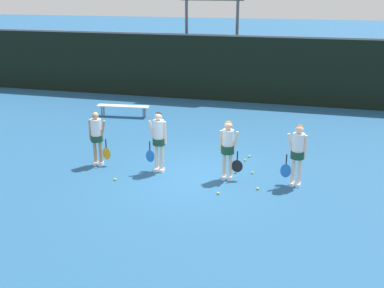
{
  "coord_description": "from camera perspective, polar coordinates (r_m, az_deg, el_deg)",
  "views": [
    {
      "loc": [
        3.01,
        -11.56,
        5.12
      ],
      "look_at": [
        -0.04,
        0.04,
        0.93
      ],
      "focal_mm": 42.0,
      "sensor_mm": 36.0,
      "label": 1
    }
  ],
  "objects": [
    {
      "name": "ground_plane",
      "position": [
        13.0,
        0.11,
        -3.96
      ],
      "size": [
        140.0,
        140.0,
        0.0
      ],
      "primitive_type": "plane",
      "color": "#235684"
    },
    {
      "name": "fence_windscreen",
      "position": [
        21.14,
        6.4,
        9.44
      ],
      "size": [
        60.0,
        0.08,
        3.1
      ],
      "color": "black",
      "rests_on": "ground_plane"
    },
    {
      "name": "scoreboard",
      "position": [
        22.02,
        2.54,
        17.52
      ],
      "size": [
        3.01,
        0.15,
        5.83
      ],
      "color": "#515156",
      "rests_on": "ground_plane"
    },
    {
      "name": "bench_courtside",
      "position": [
        19.01,
        -8.74,
        4.67
      ],
      "size": [
        2.22,
        0.58,
        0.47
      ],
      "rotation": [
        0.0,
        0.0,
        0.1
      ],
      "color": "silver",
      "rests_on": "ground_plane"
    },
    {
      "name": "player_0",
      "position": [
        13.72,
        -12.0,
        1.19
      ],
      "size": [
        0.64,
        0.37,
        1.65
      ],
      "rotation": [
        0.0,
        0.0,
        0.11
      ],
      "color": "tan",
      "rests_on": "ground_plane"
    },
    {
      "name": "player_1",
      "position": [
        12.95,
        -4.27,
        0.96
      ],
      "size": [
        0.64,
        0.36,
        1.79
      ],
      "rotation": [
        0.0,
        0.0,
        -0.01
      ],
      "color": "beige",
      "rests_on": "ground_plane"
    },
    {
      "name": "player_2",
      "position": [
        12.42,
        4.6,
        -0.13
      ],
      "size": [
        0.66,
        0.36,
        1.7
      ],
      "rotation": [
        0.0,
        0.0,
        0.06
      ],
      "color": "beige",
      "rests_on": "ground_plane"
    },
    {
      "name": "player_3",
      "position": [
        12.3,
        13.26,
        -0.73
      ],
      "size": [
        0.65,
        0.36,
        1.73
      ],
      "rotation": [
        0.0,
        0.0,
        -0.14
      ],
      "color": "beige",
      "rests_on": "ground_plane"
    },
    {
      "name": "tennis_ball_0",
      "position": [
        13.39,
        4.0,
        -3.13
      ],
      "size": [
        0.07,
        0.07,
        0.07
      ],
      "primitive_type": "sphere",
      "color": "#CCE033",
      "rests_on": "ground_plane"
    },
    {
      "name": "tennis_ball_1",
      "position": [
        13.16,
        5.55,
        -3.59
      ],
      "size": [
        0.07,
        0.07,
        0.07
      ],
      "primitive_type": "sphere",
      "color": "#CCE033",
      "rests_on": "ground_plane"
    },
    {
      "name": "tennis_ball_2",
      "position": [
        12.81,
        -9.74,
        -4.44
      ],
      "size": [
        0.07,
        0.07,
        0.07
      ],
      "primitive_type": "sphere",
      "color": "#CCE033",
      "rests_on": "ground_plane"
    },
    {
      "name": "tennis_ball_3",
      "position": [
        11.84,
        3.33,
        -6.24
      ],
      "size": [
        0.07,
        0.07,
        0.07
      ],
      "primitive_type": "sphere",
      "color": "#CCE033",
      "rests_on": "ground_plane"
    },
    {
      "name": "tennis_ball_4",
      "position": [
        13.19,
        7.67,
        -3.64
      ],
      "size": [
        0.06,
        0.06,
        0.06
      ],
      "primitive_type": "sphere",
      "color": "#CCE033",
      "rests_on": "ground_plane"
    },
    {
      "name": "tennis_ball_5",
      "position": [
        14.44,
        7.29,
        -1.54
      ],
      "size": [
        0.07,
        0.07,
        0.07
      ],
      "primitive_type": "sphere",
      "color": "#CCE033",
      "rests_on": "ground_plane"
    },
    {
      "name": "tennis_ball_6",
      "position": [
        14.11,
        6.74,
        -2.03
      ],
      "size": [
        0.07,
        0.07,
        0.07
      ],
      "primitive_type": "sphere",
      "color": "#CCE033",
      "rests_on": "ground_plane"
    },
    {
      "name": "tennis_ball_7",
      "position": [
        12.2,
        8.35,
        -5.62
      ],
      "size": [
        0.07,
        0.07,
        0.07
      ],
      "primitive_type": "sphere",
      "color": "#CCE033",
      "rests_on": "ground_plane"
    }
  ]
}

